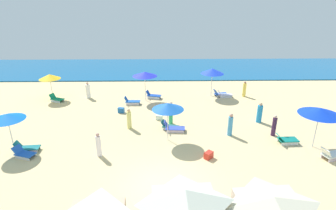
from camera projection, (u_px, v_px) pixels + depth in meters
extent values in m
plane|color=#E1C287|center=(160.00, 186.00, 13.22)|extent=(60.00, 60.00, 0.00)
cube|color=#165C93|center=(162.00, 68.00, 35.66)|extent=(60.00, 11.68, 0.12)
pyramid|color=beige|center=(185.00, 196.00, 8.68)|extent=(2.52, 2.31, 0.53)
pyramid|color=beige|center=(274.00, 201.00, 8.84)|extent=(2.55, 2.38, 0.36)
cylinder|color=silver|center=(316.00, 131.00, 16.36)|extent=(0.05, 0.05, 2.20)
cone|color=#0D35CB|center=(320.00, 111.00, 15.88)|extent=(2.48, 2.48, 0.39)
cube|color=silver|center=(290.00, 144.00, 16.84)|extent=(1.08, 0.09, 0.23)
cube|color=silver|center=(286.00, 139.00, 17.38)|extent=(1.08, 0.09, 0.23)
cube|color=#0F7467|center=(288.00, 140.00, 17.06)|extent=(1.23, 0.73, 0.06)
cube|color=#0F7467|center=(280.00, 137.00, 16.96)|extent=(0.42, 0.66, 0.39)
cube|color=silver|center=(329.00, 154.00, 15.67)|extent=(1.14, 0.37, 0.25)
cube|color=white|center=(333.00, 154.00, 15.38)|extent=(1.43, 0.96, 0.06)
cube|color=white|center=(326.00, 152.00, 15.12)|extent=(0.48, 0.66, 0.52)
cylinder|color=silver|center=(168.00, 125.00, 17.16)|extent=(0.05, 0.05, 2.18)
cone|color=blue|center=(168.00, 106.00, 16.69)|extent=(2.03, 2.03, 0.42)
cube|color=silver|center=(170.00, 129.00, 18.77)|extent=(1.00, 0.34, 0.19)
cube|color=silver|center=(171.00, 127.00, 19.20)|extent=(1.00, 0.34, 0.19)
cube|color=#256765|center=(171.00, 126.00, 18.94)|extent=(1.26, 0.87, 0.06)
cube|color=#256765|center=(164.00, 123.00, 19.00)|extent=(0.44, 0.60, 0.40)
cube|color=silver|center=(175.00, 132.00, 18.44)|extent=(1.21, 0.13, 0.21)
cube|color=silver|center=(175.00, 128.00, 18.93)|extent=(1.21, 0.13, 0.21)
cube|color=blue|center=(175.00, 128.00, 18.64)|extent=(1.38, 0.72, 0.06)
cube|color=blue|center=(166.00, 125.00, 18.57)|extent=(0.37, 0.61, 0.54)
cylinder|color=silver|center=(11.00, 135.00, 16.01)|extent=(0.05, 0.05, 2.05)
cone|color=blue|center=(7.00, 117.00, 15.57)|extent=(2.04, 2.04, 0.36)
cube|color=silver|center=(22.00, 158.00, 15.35)|extent=(0.95, 0.35, 0.20)
cube|color=silver|center=(29.00, 153.00, 15.81)|extent=(0.95, 0.35, 0.20)
cube|color=blue|center=(25.00, 154.00, 15.53)|extent=(1.24, 0.92, 0.06)
cube|color=blue|center=(18.00, 149.00, 15.59)|extent=(0.52, 0.66, 0.45)
cube|color=silver|center=(27.00, 152.00, 15.99)|extent=(1.15, 0.13, 0.20)
cube|color=silver|center=(31.00, 148.00, 16.44)|extent=(1.15, 0.13, 0.20)
cube|color=#166C70|center=(29.00, 148.00, 16.17)|extent=(1.32, 0.67, 0.06)
cube|color=#166C70|center=(18.00, 145.00, 16.03)|extent=(0.36, 0.57, 0.46)
cylinder|color=silver|center=(52.00, 89.00, 24.49)|extent=(0.05, 0.05, 1.93)
cone|color=yellow|center=(50.00, 77.00, 24.06)|extent=(1.89, 1.89, 0.44)
cube|color=silver|center=(56.00, 101.00, 23.96)|extent=(0.97, 0.44, 0.20)
cube|color=silver|center=(60.00, 100.00, 24.41)|extent=(0.97, 0.44, 0.20)
cube|color=#0D815A|center=(57.00, 99.00, 24.14)|extent=(1.30, 1.00, 0.06)
cube|color=#0D815A|center=(52.00, 96.00, 24.24)|extent=(0.50, 0.64, 0.46)
cylinder|color=silver|center=(145.00, 88.00, 24.08)|extent=(0.05, 0.05, 2.30)
cone|color=#222ED6|center=(145.00, 74.00, 23.59)|extent=(2.22, 2.22, 0.39)
cube|color=silver|center=(153.00, 98.00, 24.71)|extent=(1.12, 0.31, 0.25)
cube|color=silver|center=(155.00, 96.00, 25.16)|extent=(1.12, 0.31, 0.25)
cube|color=#1746AC|center=(154.00, 96.00, 24.88)|extent=(1.38, 0.87, 0.06)
cube|color=#1746AC|center=(148.00, 93.00, 24.92)|extent=(0.40, 0.60, 0.46)
cube|color=silver|center=(133.00, 104.00, 23.28)|extent=(1.14, 0.07, 0.25)
cube|color=silver|center=(133.00, 102.00, 23.72)|extent=(1.14, 0.07, 0.25)
cube|color=#1C58AB|center=(133.00, 101.00, 23.44)|extent=(1.28, 0.60, 0.06)
cube|color=#1C58AB|center=(126.00, 99.00, 23.37)|extent=(0.29, 0.55, 0.45)
cylinder|color=silver|center=(212.00, 85.00, 25.28)|extent=(0.05, 0.05, 2.20)
cone|color=blue|center=(212.00, 71.00, 24.79)|extent=(2.15, 2.15, 0.50)
cube|color=silver|center=(222.00, 96.00, 25.32)|extent=(1.08, 0.32, 0.20)
cube|color=silver|center=(220.00, 94.00, 25.79)|extent=(1.08, 0.32, 0.20)
cube|color=#325DB5|center=(221.00, 94.00, 25.51)|extent=(1.35, 0.92, 0.06)
cube|color=#325DB5|center=(216.00, 92.00, 25.28)|extent=(0.45, 0.65, 0.48)
cube|color=silver|center=(226.00, 97.00, 25.01)|extent=(1.12, 0.05, 0.21)
cube|color=silver|center=(225.00, 95.00, 25.49)|extent=(1.12, 0.05, 0.21)
cube|color=silver|center=(225.00, 95.00, 25.20)|extent=(1.25, 0.62, 0.06)
cube|color=silver|center=(220.00, 93.00, 25.11)|extent=(0.30, 0.58, 0.45)
cylinder|color=white|center=(99.00, 146.00, 15.53)|extent=(0.32, 0.32, 1.30)
sphere|color=tan|center=(97.00, 135.00, 15.26)|extent=(0.21, 0.21, 0.21)
cylinder|color=#2185C9|center=(259.00, 114.00, 19.90)|extent=(0.55, 0.55, 1.33)
sphere|color=tan|center=(261.00, 104.00, 19.61)|extent=(0.25, 0.25, 0.25)
cylinder|color=#E3DB78|center=(129.00, 120.00, 18.93)|extent=(0.45, 0.45, 1.28)
sphere|color=tan|center=(129.00, 110.00, 18.66)|extent=(0.23, 0.23, 0.23)
cylinder|color=white|center=(88.00, 91.00, 24.85)|extent=(0.56, 0.56, 1.32)
sphere|color=beige|center=(87.00, 83.00, 24.57)|extent=(0.24, 0.24, 0.24)
cylinder|color=#4395CC|center=(230.00, 126.00, 17.94)|extent=(0.42, 0.42, 1.35)
sphere|color=tan|center=(231.00, 115.00, 17.65)|extent=(0.26, 0.26, 0.26)
cylinder|color=#37B768|center=(171.00, 114.00, 19.63)|extent=(0.41, 0.41, 1.51)
sphere|color=beige|center=(171.00, 103.00, 19.32)|extent=(0.23, 0.23, 0.23)
cylinder|color=#391F3E|center=(274.00, 127.00, 17.91)|extent=(0.39, 0.39, 1.30)
sphere|color=beige|center=(276.00, 117.00, 17.64)|extent=(0.20, 0.20, 0.20)
cylinder|color=#F4D452|center=(244.00, 90.00, 25.30)|extent=(0.32, 0.32, 1.28)
sphere|color=#9B6350|center=(245.00, 83.00, 25.03)|extent=(0.20, 0.20, 0.20)
cube|color=#1F62A9|center=(121.00, 110.00, 21.75)|extent=(0.55, 0.41, 0.42)
cube|color=red|center=(209.00, 155.00, 15.46)|extent=(0.61, 0.62, 0.40)
cube|color=white|center=(159.00, 117.00, 20.51)|extent=(0.56, 0.47, 0.36)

